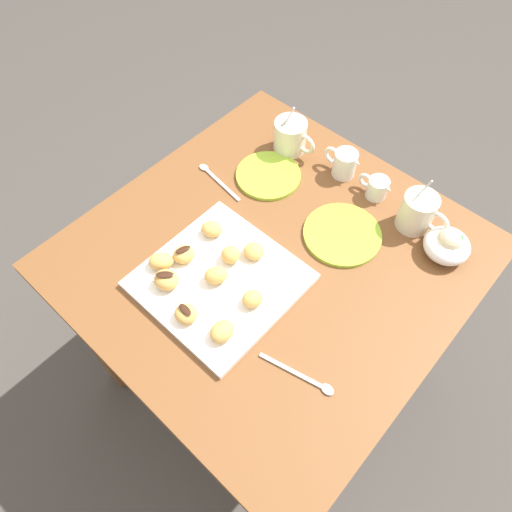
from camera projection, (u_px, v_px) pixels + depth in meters
ground_plane at (266, 367)px, 1.72m from camera, size 8.00×8.00×0.00m
dining_table at (271, 285)px, 1.22m from camera, size 0.84×0.86×0.75m
pastry_plate_square at (220, 280)px, 1.05m from camera, size 0.32×0.32×0.02m
coffee_mug_cream_left at (291, 136)px, 1.25m from camera, size 0.13×0.09×0.14m
coffee_mug_cream_right at (418, 212)px, 1.10m from camera, size 0.12×0.08×0.15m
cream_pitcher_white at (344, 163)px, 1.21m from camera, size 0.10×0.06×0.07m
ice_cream_bowl at (447, 244)px, 1.07m from camera, size 0.11×0.11×0.08m
chocolate_sauce_pitcher at (377, 187)px, 1.17m from camera, size 0.09×0.05×0.06m
saucer_lime_left at (342, 234)px, 1.12m from camera, size 0.19×0.19×0.01m
saucer_lime_right at (268, 175)px, 1.23m from camera, size 0.17×0.17×0.01m
loose_spoon_near_saucer at (305, 378)px, 0.93m from camera, size 0.16×0.05×0.01m
loose_spoon_by_plate at (215, 178)px, 1.23m from camera, size 0.16×0.03×0.01m
beignet_0 at (186, 314)px, 0.98m from camera, size 0.06×0.05×0.03m
chocolate_drizzle_0 at (185, 310)px, 0.96m from camera, size 0.04×0.02×0.00m
beignet_1 at (222, 331)px, 0.95m from camera, size 0.05×0.06×0.03m
beignet_2 at (166, 280)px, 1.02m from camera, size 0.07×0.07×0.04m
chocolate_drizzle_2 at (165, 275)px, 1.00m from camera, size 0.04×0.04×0.00m
beignet_3 at (254, 251)px, 1.06m from camera, size 0.05×0.05×0.03m
beignet_4 at (216, 275)px, 1.02m from camera, size 0.06×0.07×0.04m
beignet_5 at (231, 255)px, 1.05m from camera, size 0.04×0.04×0.04m
beignet_6 at (212, 229)px, 1.10m from camera, size 0.07×0.06×0.03m
beignet_7 at (253, 299)px, 0.99m from camera, size 0.05×0.06×0.03m
beignet_8 at (184, 254)px, 1.06m from camera, size 0.06×0.06×0.03m
chocolate_drizzle_8 at (183, 250)px, 1.04m from camera, size 0.03×0.04×0.00m
beignet_9 at (161, 261)px, 1.05m from camera, size 0.07×0.07×0.03m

